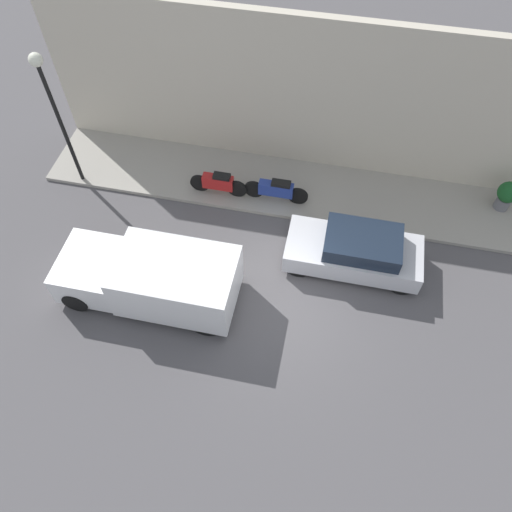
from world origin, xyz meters
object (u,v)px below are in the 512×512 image
Objects in this scene: parked_car at (355,251)px; motorcycle_blue at (276,190)px; delivery_van at (151,278)px; streetlamp at (51,97)px; motorcycle_red at (218,183)px; potted_plant at (507,195)px.

parked_car is 3.32m from motorcycle_blue.
streetlamp is (3.78, 3.84, 2.51)m from delivery_van.
streetlamp reaches higher than parked_car.
motorcycle_blue is 1.11× the size of motorcycle_red.
motorcycle_blue is (4.17, -2.72, -0.28)m from delivery_van.
potted_plant reaches higher than motorcycle_red.
potted_plant is at bearing -83.49° from streetlamp.
parked_car is at bearing 125.02° from potted_plant.
motorcycle_red is at bearing -86.29° from streetlamp.
streetlamp is at bearing 45.43° from delivery_van.
motorcycle_red is (-0.09, 1.88, -0.00)m from motorcycle_blue.
motorcycle_blue is at bearing 99.30° from potted_plant.
streetlamp is (-0.39, 6.56, 2.79)m from motorcycle_blue.
parked_car is at bearing -126.03° from motorcycle_blue.
parked_car is 9.76m from streetlamp.
parked_car is at bearing -99.57° from streetlamp.
streetlamp is (-0.30, 4.68, 2.79)m from motorcycle_red.
delivery_van is 11.22m from potted_plant.
delivery_van is at bearing 146.88° from motorcycle_blue.
delivery_van reaches higher than motorcycle_blue.
parked_car reaches higher than potted_plant.
motorcycle_red is 5.45m from streetlamp.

